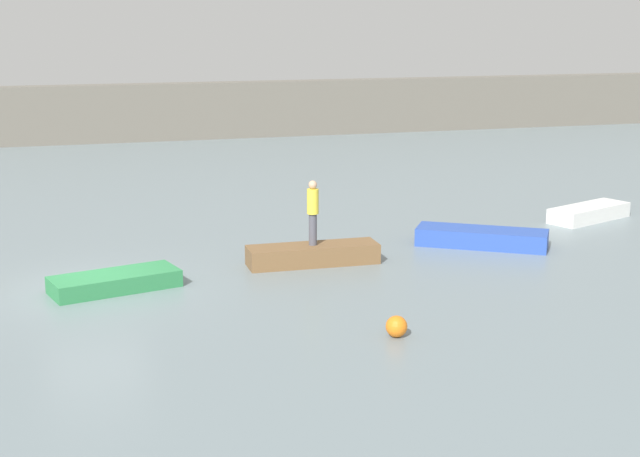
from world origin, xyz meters
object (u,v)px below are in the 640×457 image
rowboat_brown (313,255)px  rowboat_white (589,213)px  person_yellow_shirt (313,209)px  rowboat_blue (482,238)px  rowboat_green (115,282)px  mooring_buoy (396,326)px

rowboat_brown → rowboat_white: (10.37, 2.81, -0.03)m
rowboat_brown → person_yellow_shirt: (0.00, 0.00, 1.28)m
rowboat_white → person_yellow_shirt: bearing=173.1°
rowboat_white → person_yellow_shirt: person_yellow_shirt is taller
rowboat_blue → person_yellow_shirt: person_yellow_shirt is taller
rowboat_brown → rowboat_blue: bearing=6.7°
rowboat_green → person_yellow_shirt: person_yellow_shirt is taller
rowboat_green → mooring_buoy: (5.54, -5.23, 0.02)m
rowboat_brown → rowboat_blue: size_ratio=0.95×
rowboat_green → mooring_buoy: size_ratio=6.70×
mooring_buoy → rowboat_green: bearing=136.6°
person_yellow_shirt → rowboat_brown: bearing=0.0°
rowboat_green → rowboat_blue: 10.89m
rowboat_brown → person_yellow_shirt: size_ratio=2.01×
rowboat_brown → person_yellow_shirt: 1.28m
rowboat_brown → person_yellow_shirt: person_yellow_shirt is taller
rowboat_blue → rowboat_brown: bearing=-141.9°
rowboat_green → mooring_buoy: 7.62m
rowboat_brown → person_yellow_shirt: bearing=0.0°
rowboat_green → rowboat_brown: rowboat_brown is taller
rowboat_green → mooring_buoy: bearing=-58.1°
rowboat_blue → mooring_buoy: bearing=-95.5°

